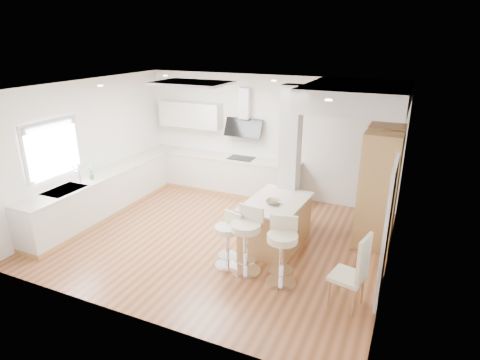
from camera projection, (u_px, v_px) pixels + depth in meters
The scene contains 18 objects.
ground at pixel (218, 237), 7.61m from camera, with size 6.00×6.00×0.00m, color #AA673F.
ceiling at pixel (218, 237), 7.61m from camera, with size 6.00×5.00×0.02m, color silver.
wall_back at pixel (266, 137), 9.27m from camera, with size 6.00×0.04×2.80m, color white.
wall_left at pixel (88, 149), 8.28m from camera, with size 0.04×5.00×2.80m, color white.
wall_right at pixel (396, 193), 5.98m from camera, with size 0.04×5.00×2.80m, color white.
skylight at pixel (192, 83), 7.48m from camera, with size 4.10×2.10×0.06m.
window_left at pixel (52, 146), 7.39m from camera, with size 0.06×1.28×1.07m.
doorway_right at pixel (387, 234), 5.61m from camera, with size 0.05×1.00×2.10m.
counter_left at pixel (112, 190), 8.68m from camera, with size 0.63×4.50×1.35m.
counter_back at pixel (226, 164), 9.63m from camera, with size 3.62×0.63×2.50m.
pillar at pixel (290, 160), 7.54m from camera, with size 0.35×0.35×2.80m.
soffit at pixel (357, 96), 7.11m from camera, with size 1.78×2.20×0.40m.
oven_column at pixel (379, 185), 7.27m from camera, with size 0.63×1.21×2.10m.
peninsula at pixel (276, 223), 7.21m from camera, with size 1.04×1.49×0.94m.
bar_stool_a at pixel (228, 238), 6.51m from camera, with size 0.53×0.53×0.93m.
bar_stool_b at pixel (246, 237), 6.32m from camera, with size 0.54×0.54×1.09m.
bar_stool_c at pixel (282, 248), 6.02m from camera, with size 0.58×0.58×1.08m.
dining_chair at pixel (355, 270), 5.46m from camera, with size 0.52×0.52×1.13m.
Camera 1 is at (3.15, -6.02, 3.62)m, focal length 30.00 mm.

